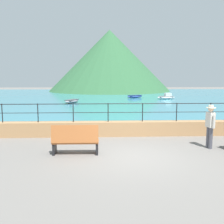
% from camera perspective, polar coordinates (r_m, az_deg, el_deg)
% --- Properties ---
extents(ground_plane, '(120.00, 120.00, 0.00)m').
position_cam_1_polar(ground_plane, '(9.05, 5.04, -10.23)').
color(ground_plane, slate).
extents(promenade_wall, '(20.00, 0.56, 0.70)m').
position_cam_1_polar(promenade_wall, '(12.03, 3.09, -3.86)').
color(promenade_wall, tan).
rests_on(promenade_wall, ground).
extents(railing, '(18.44, 0.04, 0.90)m').
position_cam_1_polar(railing, '(11.87, 3.12, 0.73)').
color(railing, black).
rests_on(railing, promenade_wall).
extents(lake_water, '(64.00, 44.32, 0.06)m').
position_cam_1_polar(lake_water, '(34.49, -0.52, 3.44)').
color(lake_water, teal).
rests_on(lake_water, ground).
extents(hill_main, '(24.43, 24.43, 12.18)m').
position_cam_1_polar(hill_main, '(50.86, -0.56, 11.78)').
color(hill_main, '#33663D').
rests_on(hill_main, ground).
extents(bench_main, '(1.71, 0.58, 1.13)m').
position_cam_1_polar(bench_main, '(9.17, -8.49, -6.40)').
color(bench_main, '#B76633').
rests_on(bench_main, ground).
extents(person_walking, '(0.38, 0.57, 1.75)m').
position_cam_1_polar(person_walking, '(10.56, 21.79, -2.65)').
color(person_walking, '#4C4C56').
rests_on(person_walking, ground).
extents(boat_0, '(1.78, 2.47, 0.36)m').
position_cam_1_polar(boat_0, '(27.14, -9.29, 2.54)').
color(boat_0, gray).
rests_on(boat_0, lake_water).
extents(boat_1, '(2.39, 1.17, 0.76)m').
position_cam_1_polar(boat_1, '(32.25, 12.49, 3.45)').
color(boat_1, white).
rests_on(boat_1, lake_water).
extents(boat_2, '(2.46, 1.83, 0.36)m').
position_cam_1_polar(boat_2, '(33.40, 5.29, 3.64)').
color(boat_2, '#2D4C9E').
rests_on(boat_2, lake_water).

